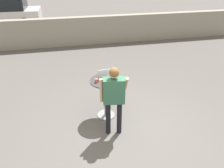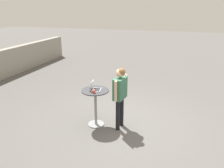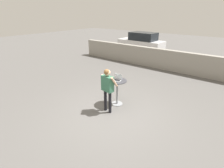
# 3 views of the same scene
# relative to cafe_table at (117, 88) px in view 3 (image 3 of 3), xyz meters

# --- Properties ---
(ground_plane) EXTENTS (50.00, 50.00, 0.00)m
(ground_plane) POSITION_rel_cafe_table_xyz_m (0.28, -0.69, -0.69)
(ground_plane) COLOR #5B5956
(pavement_kerb) EXTENTS (14.53, 0.35, 1.26)m
(pavement_kerb) POSITION_rel_cafe_table_xyz_m (0.28, 5.55, -0.06)
(pavement_kerb) COLOR gray
(pavement_kerb) RESTS_ON ground_plane
(cafe_table) EXTENTS (0.72, 0.72, 1.02)m
(cafe_table) POSITION_rel_cafe_table_xyz_m (0.00, 0.00, 0.00)
(cafe_table) COLOR gray
(cafe_table) RESTS_ON ground_plane
(laptop) EXTENTS (0.33, 0.30, 0.24)m
(laptop) POSITION_rel_cafe_table_xyz_m (-0.01, 0.01, 0.38)
(laptop) COLOR silver
(laptop) RESTS_ON cafe_table
(coffee_mug) EXTENTS (0.11, 0.08, 0.09)m
(coffee_mug) POSITION_rel_cafe_table_xyz_m (-0.21, -0.05, 0.37)
(coffee_mug) COLOR #C14C42
(coffee_mug) RESTS_ON cafe_table
(standing_person) EXTENTS (0.61, 0.34, 1.65)m
(standing_person) POSITION_rel_cafe_table_xyz_m (0.06, -0.66, 0.36)
(standing_person) COLOR black
(standing_person) RESTS_ON ground_plane
(parked_car_near_street) EXTENTS (4.18, 1.87, 1.73)m
(parked_car_near_street) POSITION_rel_cafe_table_xyz_m (-4.12, 9.21, 0.18)
(parked_car_near_street) COLOR silver
(parked_car_near_street) RESTS_ON ground_plane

